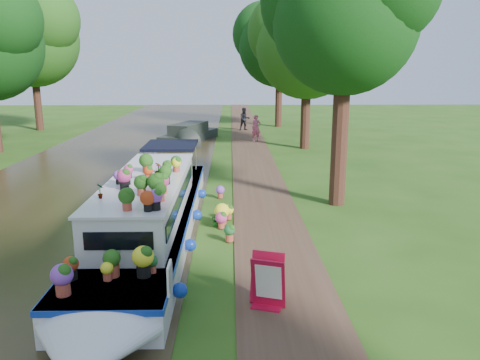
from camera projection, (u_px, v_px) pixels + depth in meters
name	position (u px, v px, depth m)	size (l,w,h in m)	color
ground	(231.00, 233.00, 13.79)	(100.00, 100.00, 0.00)	#254C13
canal_water	(26.00, 235.00, 13.67)	(10.00, 100.00, 0.02)	#2D2613
towpath	(271.00, 233.00, 13.81)	(2.20, 100.00, 0.03)	#452F20
plant_boat	(149.00, 214.00, 12.86)	(2.29, 13.52, 2.26)	silver
tree_near_overhang	(345.00, 10.00, 15.31)	(5.52, 5.28, 8.99)	#341911
tree_near_mid	(307.00, 38.00, 27.05)	(6.90, 6.60, 9.40)	#341911
tree_near_far	(280.00, 39.00, 37.60)	(7.59, 7.26, 10.30)	#341911
tree_far_d	(31.00, 32.00, 35.21)	(8.05, 7.70, 10.85)	#341911
second_boat	(189.00, 134.00, 30.84)	(3.68, 6.78, 1.23)	black
sandwich_board	(268.00, 284.00, 9.41)	(0.73, 0.73, 1.09)	#B20C2D
pedestrian_pink	(256.00, 128.00, 30.82)	(0.64, 0.42, 1.76)	#E55E87
pedestrian_dark	(245.00, 119.00, 36.41)	(0.85, 0.66, 1.75)	black
verge_plant	(216.00, 220.00, 14.41)	(0.35, 0.30, 0.39)	#1D631E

